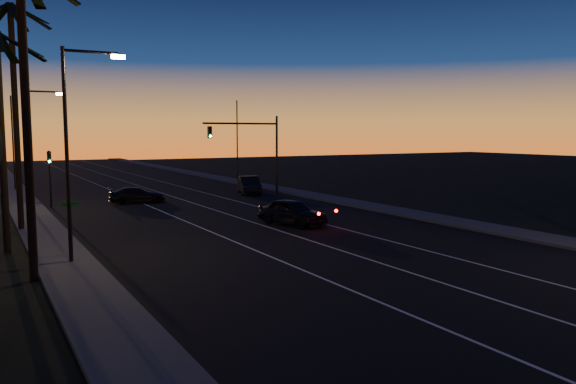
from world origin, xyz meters
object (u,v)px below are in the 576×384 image
lead_car (292,212)px  right_car (249,185)px  signal_mast (253,141)px  cross_car (137,195)px

lead_car → right_car: 17.63m
signal_mast → cross_car: size_ratio=1.56×
cross_car → lead_car: bearing=-70.0°
cross_car → right_car: bearing=10.0°
signal_mast → right_car: (0.15, 1.19, -3.99)m
lead_car → cross_car: size_ratio=1.18×
right_car → cross_car: right_car is taller
signal_mast → lead_car: signal_mast is taller
lead_car → right_car: (5.14, 16.86, 0.00)m
lead_car → cross_car: (-5.44, 14.99, -0.15)m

